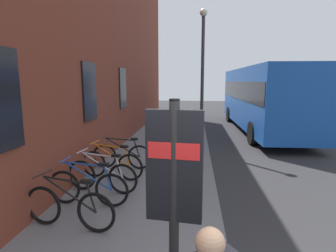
# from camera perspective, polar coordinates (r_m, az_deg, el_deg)

# --- Properties ---
(ground) EXTENTS (60.00, 60.00, 0.00)m
(ground) POSITION_cam_1_polar(r_m,az_deg,el_deg) (8.42, 16.24, -9.56)
(ground) COLOR #2D2D30
(sidewalk_pavement) EXTENTS (24.00, 3.50, 0.12)m
(sidewalk_pavement) POSITION_cam_1_polar(r_m,az_deg,el_deg) (10.24, -1.20, -5.43)
(sidewalk_pavement) COLOR slate
(sidewalk_pavement) RESTS_ON ground
(station_facade) EXTENTS (22.00, 0.65, 9.41)m
(station_facade) POSITION_cam_1_polar(r_m,az_deg,el_deg) (11.48, -11.47, 19.34)
(station_facade) COLOR brown
(station_facade) RESTS_ON ground
(bicycle_by_door) EXTENTS (0.48, 1.76, 0.97)m
(bicycle_by_door) POSITION_cam_1_polar(r_m,az_deg,el_deg) (5.22, -20.02, -15.77)
(bicycle_by_door) COLOR black
(bicycle_by_door) RESTS_ON sidewalk_pavement
(bicycle_end_of_row) EXTENTS (0.48, 1.77, 0.97)m
(bicycle_end_of_row) POSITION_cam_1_polar(r_m,az_deg,el_deg) (5.99, -16.46, -12.25)
(bicycle_end_of_row) COLOR black
(bicycle_end_of_row) RESTS_ON sidewalk_pavement
(bicycle_far_end) EXTENTS (0.48, 1.76, 0.97)m
(bicycle_far_end) POSITION_cam_1_polar(r_m,az_deg,el_deg) (6.59, -13.66, -10.13)
(bicycle_far_end) COLOR black
(bicycle_far_end) RESTS_ON sidewalk_pavement
(bicycle_nearest_sign) EXTENTS (0.50, 1.75, 0.97)m
(bicycle_nearest_sign) POSITION_cam_1_polar(r_m,az_deg,el_deg) (7.37, -11.70, -7.93)
(bicycle_nearest_sign) COLOR black
(bicycle_nearest_sign) RESTS_ON sidewalk_pavement
(bicycle_leaning_wall) EXTENTS (0.48, 1.77, 0.97)m
(bicycle_leaning_wall) POSITION_cam_1_polar(r_m,az_deg,el_deg) (8.16, -9.58, -6.17)
(bicycle_leaning_wall) COLOR black
(bicycle_leaning_wall) RESTS_ON sidewalk_pavement
(transit_info_sign) EXTENTS (0.14, 0.56, 2.40)m
(transit_info_sign) POSITION_cam_1_polar(r_m,az_deg,el_deg) (2.68, 1.30, -11.60)
(transit_info_sign) COLOR black
(transit_info_sign) RESTS_ON sidewalk_pavement
(city_bus) EXTENTS (10.56, 2.86, 3.35)m
(city_bus) POSITION_cam_1_polar(r_m,az_deg,el_deg) (15.44, 19.12, 6.05)
(city_bus) COLOR #1951B2
(city_bus) RESTS_ON ground
(pedestrian_crossing_street) EXTENTS (0.52, 0.41, 1.54)m
(pedestrian_crossing_street) POSITION_cam_1_polar(r_m,az_deg,el_deg) (10.28, 5.90, 0.27)
(pedestrian_crossing_street) COLOR maroon
(pedestrian_crossing_street) RESTS_ON sidewalk_pavement
(street_lamp) EXTENTS (0.28, 0.28, 5.13)m
(street_lamp) POSITION_cam_1_polar(r_m,az_deg,el_deg) (10.33, 7.26, 12.02)
(street_lamp) COLOR #333338
(street_lamp) RESTS_ON sidewalk_pavement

